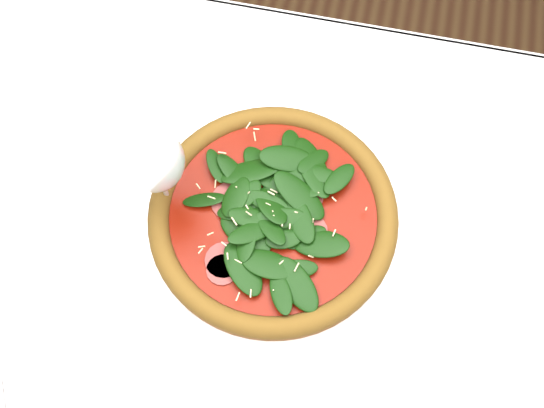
# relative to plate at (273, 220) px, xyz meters

# --- Properties ---
(ground) EXTENTS (6.00, 6.00, 0.00)m
(ground) POSITION_rel_plate_xyz_m (0.01, -0.03, -0.76)
(ground) COLOR brown
(ground) RESTS_ON ground
(dining_table) EXTENTS (1.21, 0.81, 0.75)m
(dining_table) POSITION_rel_plate_xyz_m (0.01, -0.03, -0.11)
(dining_table) COLOR silver
(dining_table) RESTS_ON ground
(plate) EXTENTS (0.39, 0.39, 0.02)m
(plate) POSITION_rel_plate_xyz_m (0.00, 0.00, 0.00)
(plate) COLOR white
(plate) RESTS_ON dining_table
(pizza) EXTENTS (0.44, 0.44, 0.04)m
(pizza) POSITION_rel_plate_xyz_m (0.00, 0.00, 0.02)
(pizza) COLOR #985524
(pizza) RESTS_ON plate
(wine_glass) EXTENTS (0.08, 0.08, 0.18)m
(wine_glass) POSITION_rel_plate_xyz_m (-0.15, -0.01, 0.12)
(wine_glass) COLOR white
(wine_glass) RESTS_ON dining_table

